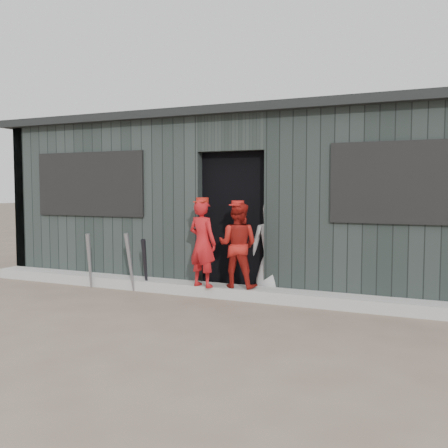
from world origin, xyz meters
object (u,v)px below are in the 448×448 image
at_px(bat_left, 90,261).
at_px(bat_mid, 130,262).
at_px(player_red_left, 202,243).
at_px(dugout, 265,200).
at_px(bat_right, 145,265).
at_px(player_grey_back, 274,246).
at_px(player_red_right, 238,245).

bearing_deg(bat_left, bat_mid, 2.29).
bearing_deg(player_red_left, dugout, -83.32).
height_order(bat_right, player_grey_back, player_grey_back).
xyz_separation_m(player_red_right, player_grey_back, (0.39, 0.37, -0.04)).
bearing_deg(player_red_right, bat_mid, 5.68).
bearing_deg(player_red_left, player_red_right, -146.33).
height_order(bat_left, player_red_right, player_red_right).
xyz_separation_m(bat_right, player_red_left, (0.92, -0.01, 0.36)).
bearing_deg(dugout, bat_mid, -125.52).
bearing_deg(player_red_left, bat_left, 17.57).
distance_m(bat_left, player_red_left, 1.85).
bearing_deg(bat_left, player_red_left, 3.16).
bearing_deg(bat_right, player_red_right, 5.95).
bearing_deg(bat_mid, bat_left, -177.71).
height_order(player_red_left, player_grey_back, player_grey_back).
bearing_deg(player_grey_back, bat_right, 3.58).
xyz_separation_m(bat_left, dugout, (2.07, 1.95, 0.88)).
bearing_deg(bat_right, player_grey_back, 16.30).
bearing_deg(bat_left, player_grey_back, 13.33).
bearing_deg(bat_mid, player_red_left, 3.69).
bearing_deg(bat_left, bat_right, 7.27).
relative_size(player_grey_back, dugout, 0.16).
relative_size(bat_left, player_red_left, 0.69).
xyz_separation_m(bat_mid, player_grey_back, (1.97, 0.60, 0.26)).
bearing_deg(dugout, bat_right, -122.58).
distance_m(bat_mid, dugout, 2.52).
bearing_deg(bat_right, dugout, 57.42).
distance_m(bat_mid, player_red_left, 1.17).
distance_m(bat_left, dugout, 2.98).
xyz_separation_m(bat_left, bat_mid, (0.70, 0.03, 0.02)).
height_order(bat_left, player_grey_back, player_grey_back).
bearing_deg(player_red_right, bat_right, 3.32).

